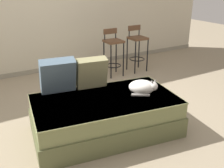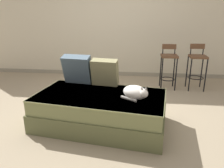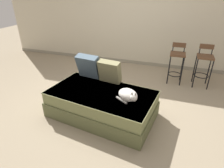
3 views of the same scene
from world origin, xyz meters
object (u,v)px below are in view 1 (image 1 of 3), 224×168
throw_pillow_middle (92,73)px  cat (143,87)px  throw_pillow_corner (58,76)px  bar_stool_near_window (113,48)px  bar_stool_by_doorway (137,45)px  couch (105,115)px

throw_pillow_middle → cat: throw_pillow_middle is taller
throw_pillow_corner → throw_pillow_middle: 0.43m
cat → throw_pillow_middle: bearing=133.6°
cat → bar_stool_near_window: size_ratio=0.45×
throw_pillow_middle → bar_stool_by_doorway: 2.14m
couch → throw_pillow_corner: (-0.42, 0.44, 0.45)m
throw_pillow_middle → cat: bearing=-46.4°
bar_stool_near_window → bar_stool_by_doorway: (0.55, -0.00, 0.00)m
bar_stool_by_doorway → cat: bearing=-123.0°
cat → bar_stool_by_doorway: size_ratio=0.44×
throw_pillow_middle → bar_stool_by_doorway: bar_stool_by_doorway is taller
cat → bar_stool_near_window: bearing=70.7°
throw_pillow_corner → bar_stool_near_window: 2.01m
cat → bar_stool_near_window: bar_stool_near_window is taller
couch → throw_pillow_corner: bearing=133.1°
couch → cat: bearing=-12.1°
bar_stool_near_window → couch: bearing=-122.7°
cat → bar_stool_by_doorway: 2.19m
throw_pillow_middle → cat: size_ratio=1.04×
cat → bar_stool_near_window: 1.95m
throw_pillow_corner → throw_pillow_middle: (0.43, -0.06, -0.02)m
couch → bar_stool_by_doorway: 2.43m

